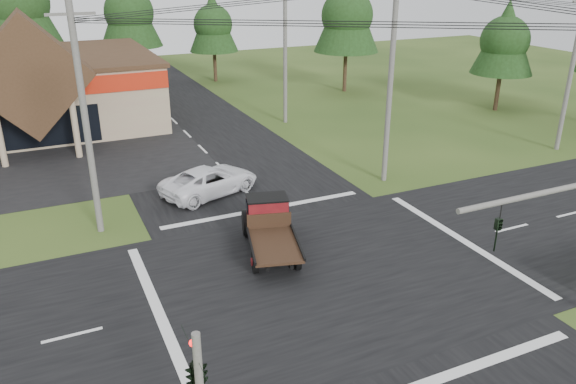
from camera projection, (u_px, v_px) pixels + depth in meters
ground at (329, 273)px, 23.11m from camera, size 120.00×120.00×0.00m
road_ns at (329, 273)px, 23.11m from camera, size 12.00×120.00×0.02m
road_ew at (329, 273)px, 23.11m from camera, size 120.00×12.00×0.02m
traffic_signal_corner at (196, 361)px, 12.73m from camera, size 0.53×2.48×4.40m
utility_pole_nw at (85, 121)px, 24.69m from camera, size 2.00×0.30×10.50m
utility_pole_ne at (391, 80)px, 30.66m from camera, size 2.00×0.30×11.50m
utility_pole_far at (571, 72)px, 36.29m from camera, size 2.00×0.30×10.20m
utility_pole_n at (285, 49)px, 42.48m from camera, size 2.00×0.30×11.20m
tree_row_d at (129, 10)px, 55.57m from camera, size 6.16×6.16×11.11m
tree_row_e at (213, 22)px, 57.48m from camera, size 5.04×5.04×9.09m
tree_side_ne at (347, 13)px, 52.42m from camera, size 6.16×6.16×11.11m
tree_side_e_near at (505, 38)px, 45.93m from camera, size 5.04×5.04×9.09m
antique_flatbed_truck at (271, 229)px, 24.34m from camera, size 3.38×5.75×2.26m
white_pickup at (210, 181)px, 30.71m from camera, size 6.10×4.30×1.54m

